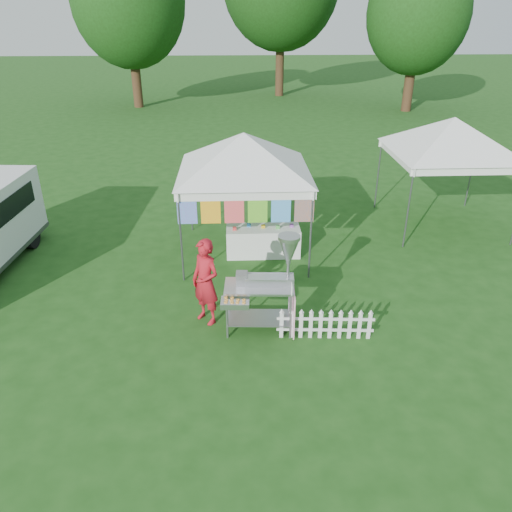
{
  "coord_description": "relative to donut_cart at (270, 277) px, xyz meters",
  "views": [
    {
      "loc": [
        -0.23,
        -7.84,
        5.56
      ],
      "look_at": [
        0.17,
        1.03,
        1.1
      ],
      "focal_mm": 35.0,
      "sensor_mm": 36.0,
      "label": 1
    }
  ],
  "objects": [
    {
      "name": "display_table",
      "position": [
        0.06,
        3.29,
        -0.8
      ],
      "size": [
        1.8,
        0.7,
        0.71
      ],
      "primitive_type": "cube",
      "color": "white",
      "rests_on": "ground"
    },
    {
      "name": "tree_left",
      "position": [
        -6.38,
        23.95,
        4.68
      ],
      "size": [
        6.4,
        6.4,
        9.53
      ],
      "color": "#372714",
      "rests_on": "ground"
    },
    {
      "name": "ground",
      "position": [
        -0.38,
        -0.05,
        -1.15
      ],
      "size": [
        120.0,
        120.0,
        0.0
      ],
      "primitive_type": "plane",
      "color": "#1B4714",
      "rests_on": "ground"
    },
    {
      "name": "canopy_right",
      "position": [
        5.12,
        4.95,
        1.84
      ],
      "size": [
        4.24,
        4.24,
        3.45
      ],
      "color": "#59595E",
      "rests_on": "ground"
    },
    {
      "name": "vendor",
      "position": [
        -1.2,
        0.38,
        -0.28
      ],
      "size": [
        0.74,
        0.74,
        1.73
      ],
      "primitive_type": "imported",
      "rotation": [
        0.0,
        0.0,
        -0.76
      ],
      "color": "#AE1521",
      "rests_on": "ground"
    },
    {
      "name": "picket_fence",
      "position": [
        1.01,
        -0.31,
        -0.86
      ],
      "size": [
        1.8,
        0.15,
        0.56
      ],
      "rotation": [
        0.0,
        0.0,
        -0.07
      ],
      "color": "silver",
      "rests_on": "ground"
    },
    {
      "name": "tree_right",
      "position": [
        9.62,
        21.95,
        4.03
      ],
      "size": [
        5.6,
        5.6,
        8.42
      ],
      "color": "#372714",
      "rests_on": "ground"
    },
    {
      "name": "donut_cart",
      "position": [
        0.0,
        0.0,
        0.0
      ],
      "size": [
        1.45,
        0.91,
        1.95
      ],
      "rotation": [
        0.0,
        0.0,
        -0.06
      ],
      "color": "gray",
      "rests_on": "ground"
    },
    {
      "name": "canopy_main",
      "position": [
        -0.38,
        3.44,
        1.84
      ],
      "size": [
        4.24,
        4.24,
        3.45
      ],
      "color": "#59595E",
      "rests_on": "ground"
    }
  ]
}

